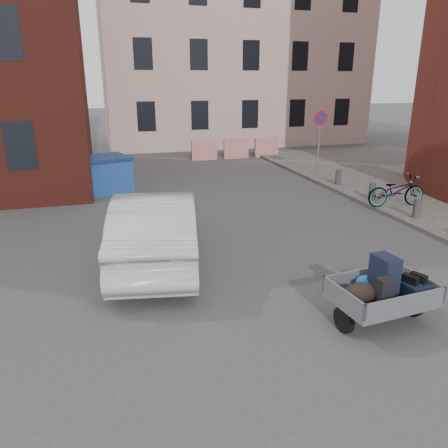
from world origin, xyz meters
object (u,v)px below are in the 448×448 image
object	(u,v)px
bicycle	(396,191)
dumpster	(86,176)
trailer	(381,291)
silver_car	(156,227)

from	to	relation	value
bicycle	dumpster	bearing A→B (deg)	68.50
trailer	dumpster	size ratio (longest dim) A/B	0.54
trailer	dumpster	xyz separation A→B (m)	(-4.80, 10.54, 0.04)
trailer	silver_car	size ratio (longest dim) A/B	0.38
trailer	silver_car	world-z (taller)	silver_car
trailer	bicycle	size ratio (longest dim) A/B	0.99
dumpster	bicycle	bearing A→B (deg)	-46.07
silver_car	trailer	bearing A→B (deg)	140.43
trailer	silver_car	xyz separation A→B (m)	(-3.23, 3.77, 0.20)
dumpster	silver_car	bearing A→B (deg)	-96.07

